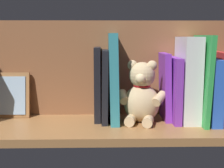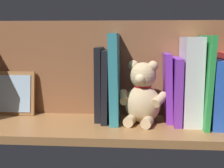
% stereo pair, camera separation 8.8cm
% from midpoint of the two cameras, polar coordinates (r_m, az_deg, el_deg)
% --- Properties ---
extents(ground_plane, '(0.93, 0.28, 0.02)m').
position_cam_midpoint_polar(ground_plane, '(0.91, 2.80, -8.05)').
color(ground_plane, '#9E6B3D').
extents(shelf_back_panel, '(0.93, 0.02, 0.30)m').
position_cam_midpoint_polar(shelf_back_panel, '(0.99, 3.06, 2.92)').
color(shelf_back_panel, brown).
rests_on(shelf_back_panel, ground_plane).
extents(book_2, '(0.03, 0.16, 0.21)m').
position_cam_midpoint_polar(book_2, '(0.96, 22.67, -0.83)').
color(book_2, red).
rests_on(book_2, ground_plane).
extents(book_3, '(0.03, 0.17, 0.19)m').
position_cam_midpoint_polar(book_3, '(0.94, 20.80, -1.43)').
color(book_3, blue).
rests_on(book_3, ground_plane).
extents(book_4, '(0.02, 0.17, 0.26)m').
position_cam_midpoint_polar(book_4, '(0.93, 19.39, 0.59)').
color(book_4, green).
rests_on(book_4, ground_plane).
extents(dictionary_thick_white, '(0.05, 0.14, 0.25)m').
position_cam_midpoint_polar(dictionary_thick_white, '(0.93, 17.01, 0.61)').
color(dictionary_thick_white, silver).
rests_on(dictionary_thick_white, ground_plane).
extents(book_5, '(0.02, 0.14, 0.19)m').
position_cam_midpoint_polar(book_5, '(0.93, 14.51, -1.17)').
color(book_5, purple).
rests_on(book_5, ground_plane).
extents(book_6, '(0.03, 0.11, 0.20)m').
position_cam_midpoint_polar(book_6, '(0.94, 12.92, -0.64)').
color(book_6, purple).
rests_on(book_6, ground_plane).
extents(teddy_bear, '(0.15, 0.14, 0.18)m').
position_cam_midpoint_polar(teddy_bear, '(0.91, 8.45, -2.19)').
color(teddy_bear, '#D1B284').
rests_on(teddy_bear, ground_plane).
extents(book_7, '(0.03, 0.15, 0.26)m').
position_cam_midpoint_polar(book_7, '(0.91, 3.27, 1.11)').
color(book_7, teal).
rests_on(book_7, ground_plane).
extents(book_8, '(0.02, 0.13, 0.21)m').
position_cam_midpoint_polar(book_8, '(0.92, 1.66, -0.33)').
color(book_8, black).
rests_on(book_8, ground_plane).
extents(book_9, '(0.02, 0.11, 0.22)m').
position_cam_midpoint_polar(book_9, '(0.93, 0.32, 0.04)').
color(book_9, black).
rests_on(book_9, ground_plane).
extents(picture_frame_leaning, '(0.14, 0.04, 0.14)m').
position_cam_midpoint_polar(picture_frame_leaning, '(1.03, -15.56, -1.69)').
color(picture_frame_leaning, '#9E6B3D').
rests_on(picture_frame_leaning, ground_plane).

